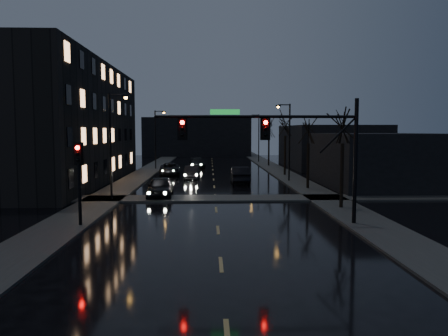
{
  "coord_description": "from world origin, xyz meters",
  "views": [
    {
      "loc": [
        -0.44,
        -14.71,
        5.22
      ],
      "look_at": [
        0.35,
        9.08,
        3.2
      ],
      "focal_mm": 35.0,
      "sensor_mm": 36.0,
      "label": 1
    }
  ],
  "objects": [
    {
      "name": "lead_car",
      "position": [
        2.61,
        28.78,
        0.83
      ],
      "size": [
        1.81,
        5.06,
        1.66
      ],
      "primitive_type": "imported",
      "rotation": [
        0.0,
        0.0,
        3.15
      ],
      "color": "black",
      "rests_on": "ground"
    },
    {
      "name": "streetlight_l_far",
      "position": [
        -7.58,
        45.0,
        4.77
      ],
      "size": [
        1.53,
        0.28,
        8.0
      ],
      "color": "black",
      "rests_on": "ground"
    },
    {
      "name": "oncoming_car_b",
      "position": [
        -2.39,
        32.85,
        0.71
      ],
      "size": [
        1.65,
        4.34,
        1.41
      ],
      "primitive_type": "imported",
      "rotation": [
        0.0,
        0.0,
        -0.04
      ],
      "color": "black",
      "rests_on": "ground"
    },
    {
      "name": "sidewalk_right",
      "position": [
        8.5,
        35.0,
        0.06
      ],
      "size": [
        3.0,
        140.0,
        0.12
      ],
      "primitive_type": "cube",
      "color": "#2D2D2B",
      "rests_on": "ground"
    },
    {
      "name": "sidewalk_left",
      "position": [
        -8.5,
        35.0,
        0.06
      ],
      "size": [
        3.0,
        140.0,
        0.12
      ],
      "primitive_type": "cube",
      "color": "#2D2D2B",
      "rests_on": "ground"
    },
    {
      "name": "streetlight_l_near",
      "position": [
        -7.58,
        18.0,
        4.77
      ],
      "size": [
        1.53,
        0.28,
        8.0
      ],
      "color": "black",
      "rests_on": "ground"
    },
    {
      "name": "streetlight_r_far",
      "position": [
        7.58,
        58.0,
        4.77
      ],
      "size": [
        1.53,
        0.28,
        8.0
      ],
      "color": "black",
      "rests_on": "ground"
    },
    {
      "name": "tree_far",
      "position": [
        8.4,
        50.0,
        6.06
      ],
      "size": [
        3.43,
        3.43,
        7.88
      ],
      "color": "black",
      "rests_on": "ground"
    },
    {
      "name": "signal_mast",
      "position": [
        3.85,
        9.0,
        4.87
      ],
      "size": [
        11.11,
        0.41,
        7.0
      ],
      "color": "black",
      "rests_on": "ground"
    },
    {
      "name": "oncoming_car_a",
      "position": [
        -4.34,
        19.56,
        0.81
      ],
      "size": [
        2.05,
        4.82,
        1.62
      ],
      "primitive_type": "imported",
      "rotation": [
        0.0,
        0.0,
        0.03
      ],
      "color": "black",
      "rests_on": "ground"
    },
    {
      "name": "oncoming_car_c",
      "position": [
        -5.17,
        37.11,
        0.72
      ],
      "size": [
        2.81,
        5.35,
        1.43
      ],
      "primitive_type": "imported",
      "rotation": [
        0.0,
        0.0,
        0.09
      ],
      "color": "black",
      "rests_on": "ground"
    },
    {
      "name": "tree_near",
      "position": [
        8.4,
        14.0,
        6.22
      ],
      "size": [
        3.52,
        3.52,
        8.08
      ],
      "color": "black",
      "rests_on": "ground"
    },
    {
      "name": "streetlight_r_mid",
      "position": [
        7.58,
        30.0,
        4.77
      ],
      "size": [
        1.53,
        0.28,
        8.0
      ],
      "color": "black",
      "rests_on": "ground"
    },
    {
      "name": "commercial_right_far",
      "position": [
        17.0,
        48.0,
        3.0
      ],
      "size": [
        12.0,
        18.0,
        6.0
      ],
      "primitive_type": "cube",
      "color": "black",
      "rests_on": "ground"
    },
    {
      "name": "apartment_block",
      "position": [
        -16.5,
        30.0,
        6.0
      ],
      "size": [
        12.0,
        30.0,
        12.0
      ],
      "primitive_type": "cube",
      "color": "black",
      "rests_on": "ground"
    },
    {
      "name": "oncoming_car_d",
      "position": [
        -2.2,
        47.08,
        0.72
      ],
      "size": [
        2.56,
        5.13,
        1.43
      ],
      "primitive_type": "imported",
      "rotation": [
        0.0,
        0.0,
        0.12
      ],
      "color": "black",
      "rests_on": "ground"
    },
    {
      "name": "sidewalk_cross",
      "position": [
        0.0,
        18.5,
        0.06
      ],
      "size": [
        40.0,
        3.0,
        0.12
      ],
      "primitive_type": "cube",
      "color": "#2D2D2B",
      "rests_on": "ground"
    },
    {
      "name": "far_block",
      "position": [
        -3.0,
        78.0,
        4.0
      ],
      "size": [
        22.0,
        10.0,
        8.0
      ],
      "primitive_type": "cube",
      "color": "black",
      "rests_on": "ground"
    },
    {
      "name": "tree_mid_a",
      "position": [
        8.4,
        24.0,
        5.83
      ],
      "size": [
        3.3,
        3.3,
        7.58
      ],
      "color": "black",
      "rests_on": "ground"
    },
    {
      "name": "signal_pole_left",
      "position": [
        -7.5,
        8.99,
        3.01
      ],
      "size": [
        0.35,
        0.41,
        4.53
      ],
      "color": "black",
      "rests_on": "ground"
    },
    {
      "name": "tree_mid_b",
      "position": [
        8.4,
        36.0,
        6.61
      ],
      "size": [
        3.74,
        3.74,
        8.59
      ],
      "color": "black",
      "rests_on": "ground"
    },
    {
      "name": "ground",
      "position": [
        0.0,
        0.0,
        0.0
      ],
      "size": [
        160.0,
        160.0,
        0.0
      ],
      "primitive_type": "plane",
      "color": "black",
      "rests_on": "ground"
    },
    {
      "name": "commercial_right_near",
      "position": [
        15.5,
        26.0,
        2.5
      ],
      "size": [
        10.0,
        14.0,
        5.0
      ],
      "primitive_type": "cube",
      "color": "black",
      "rests_on": "ground"
    }
  ]
}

